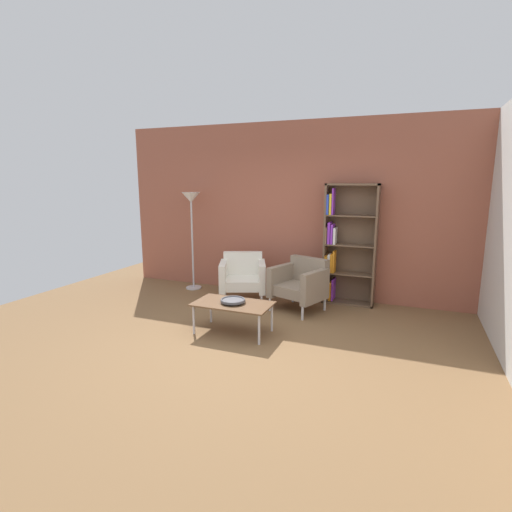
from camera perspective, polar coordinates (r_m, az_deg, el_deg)
name	(u,v)px	position (r m, az deg, el deg)	size (l,w,h in m)	color
ground_plane	(238,348)	(4.72, -2.72, -13.35)	(8.32, 8.32, 0.00)	brown
brick_back_panel	(297,210)	(6.63, 6.08, 6.68)	(6.40, 0.12, 2.90)	#9E5642
bookshelf_tall	(345,246)	(6.31, 12.96, 1.37)	(0.80, 0.30, 1.90)	brown
coffee_table_low	(233,305)	(5.04, -3.39, -7.22)	(1.00, 0.56, 0.40)	brown
decorative_bowl	(233,300)	(5.02, -3.40, -6.50)	(0.32, 0.32, 0.05)	#4C4C51
armchair_by_bookshelf	(243,276)	(6.32, -1.96, -3.00)	(0.90, 0.87, 0.78)	white
armchair_near_window	(300,283)	(5.94, 6.51, -3.97)	(0.89, 0.85, 0.78)	gray
floor_lamp_torchiere	(191,209)	(7.01, -9.45, 6.81)	(0.32, 0.32, 1.74)	silver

